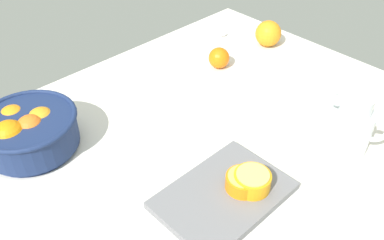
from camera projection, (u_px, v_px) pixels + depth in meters
The scene contains 9 objects.
ground_plane at pixel (198, 140), 105.40cm from camera, with size 127.71×95.52×3.00cm, color silver.
fruit_bowl at pixel (28, 130), 97.70cm from camera, with size 23.55×23.55×10.64cm.
juice_pitcher at pixel (349, 131), 96.53cm from camera, with size 10.64×13.46×16.67cm.
cutting_board at pixel (224, 195), 87.77cm from camera, with size 28.00×19.42×1.85cm, color slate.
orange_half_0 at pixel (243, 182), 87.30cm from camera, with size 7.62×7.62×3.55cm.
orange_half_1 at pixel (252, 181), 87.13cm from camera, with size 8.01×8.01×4.07cm.
loose_orange_1 at pixel (268, 34), 138.98cm from camera, with size 8.77×8.77×8.77cm, color orange.
loose_orange_2 at pixel (219, 58), 128.42cm from camera, with size 6.59×6.59×6.59cm, color orange.
spoon at pixel (232, 31), 149.00cm from camera, with size 17.29×3.86×1.00cm.
Camera 1 is at (-55.87, -55.93, 68.42)cm, focal length 38.42 mm.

